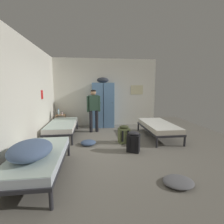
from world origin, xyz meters
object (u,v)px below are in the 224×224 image
shelf_unit (61,120)px  clothes_pile_denim (88,143)px  lotion_bottle (62,113)px  clothes_pile_grey (178,182)px  bedding_heap (31,150)px  backpack_olive (124,135)px  backpack_black (133,142)px  bed_left_front (39,158)px  person_traveler (94,107)px  water_bottle (59,112)px  bed_left_rear (62,126)px  bed_right (158,126)px  locker_bank (103,104)px

shelf_unit → clothes_pile_denim: bearing=-61.4°
shelf_unit → lotion_bottle: (0.07, -0.04, 0.28)m
clothes_pile_grey → bedding_heap: bearing=172.7°
backpack_olive → shelf_unit: bearing=137.3°
shelf_unit → backpack_black: bearing=-49.6°
bed_left_front → backpack_black: bearing=24.9°
person_traveler → lotion_bottle: person_traveler is taller
person_traveler → water_bottle: person_traveler is taller
bed_left_front → water_bottle: (-0.33, 3.74, 0.30)m
bed_left_front → bedding_heap: bearing=-100.5°
bed_left_rear → bedding_heap: bearing=-90.9°
backpack_black → bed_left_front: bearing=-155.1°
shelf_unit → backpack_olive: shelf_unit is taller
bed_left_rear → backpack_black: size_ratio=3.45×
lotion_bottle → shelf_unit: bearing=150.3°
bed_left_rear → bed_right: bearing=-8.7°
locker_bank → backpack_black: (0.60, -2.81, -0.71)m
water_bottle → backpack_black: water_bottle is taller
shelf_unit → backpack_olive: bearing=-42.7°
bed_left_front → bedding_heap: 0.36m
clothes_pile_grey → locker_bank: bearing=103.2°
bedding_heap → water_bottle: bearing=94.1°
person_traveler → shelf_unit: bearing=151.8°
locker_bank → clothes_pile_grey: 4.57m
locker_bank → backpack_olive: (0.48, -2.11, -0.71)m
lotion_bottle → backpack_olive: bearing=-43.1°
bed_left_front → water_bottle: bearing=95.0°
locker_bank → water_bottle: size_ratio=8.69×
locker_bank → bed_right: size_ratio=1.09×
bed_left_rear → lotion_bottle: size_ratio=14.24×
person_traveler → backpack_black: 2.37m
shelf_unit → clothes_pile_denim: shelf_unit is taller
bedding_heap → water_bottle: size_ratio=3.66×
bed_left_rear → clothes_pile_denim: bed_left_rear is taller
bed_left_front → shelf_unit: bearing=93.8°
shelf_unit → backpack_olive: 3.02m
backpack_black → clothes_pile_denim: backpack_black is taller
bedding_heap → clothes_pile_grey: (2.55, -0.33, -0.59)m
person_traveler → water_bottle: (-1.42, 0.74, -0.28)m
locker_bank → backpack_olive: size_ratio=3.76×
shelf_unit → bed_left_front: (0.25, -3.72, 0.04)m
bed_right → clothes_pile_grey: 2.77m
water_bottle → lotion_bottle: water_bottle is taller
lotion_bottle → clothes_pile_grey: 5.06m
backpack_olive → person_traveler: bearing=123.5°
locker_bank → bed_left_front: 4.10m
clothes_pile_denim → bedding_heap: bearing=-116.6°
backpack_black → backpack_olive: (-0.12, 0.70, 0.00)m
shelf_unit → bedding_heap: 3.98m
locker_bank → bed_left_front: bearing=-111.5°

